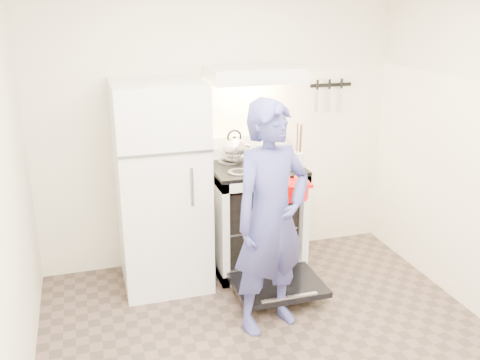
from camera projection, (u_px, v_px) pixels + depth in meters
name	position (u px, v px, depth m)	size (l,w,h in m)	color
back_wall	(219.00, 124.00, 4.68)	(3.20, 0.02, 2.50)	beige
refrigerator	(161.00, 186.00, 4.33)	(0.70, 0.70, 1.70)	white
stove_body	(255.00, 218.00, 4.70)	(0.76, 0.65, 0.92)	white
cooktop	(255.00, 167.00, 4.55)	(0.76, 0.65, 0.03)	black
backsplash	(245.00, 146.00, 4.77)	(0.76, 0.07, 0.20)	white
oven_door	(278.00, 285.00, 4.27)	(0.70, 0.54, 0.04)	black
oven_rack	(255.00, 220.00, 4.71)	(0.60, 0.52, 0.01)	slate
range_hood	(253.00, 74.00, 4.36)	(0.76, 0.50, 0.12)	white
knife_strip	(331.00, 85.00, 4.85)	(0.40, 0.02, 0.03)	black
pizza_stone	(263.00, 223.00, 4.63)	(0.31, 0.31, 0.02)	#90704F
tea_kettle	(234.00, 146.00, 4.58)	(0.24, 0.19, 0.29)	#B9B9BE
utensil_jar	(299.00, 160.00, 4.35)	(0.09, 0.09, 0.13)	silver
person	(271.00, 219.00, 3.72)	(0.61, 0.40, 1.68)	navy
dutch_oven	(292.00, 190.00, 4.11)	(0.33, 0.26, 0.22)	#E80301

